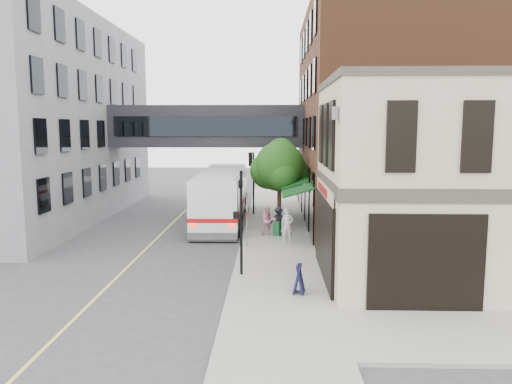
# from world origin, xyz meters

# --- Properties ---
(ground) EXTENTS (120.00, 120.00, 0.00)m
(ground) POSITION_xyz_m (0.00, 0.00, 0.00)
(ground) COLOR #38383A
(ground) RESTS_ON ground
(sidewalk_main) EXTENTS (4.00, 60.00, 0.15)m
(sidewalk_main) POSITION_xyz_m (2.00, 14.00, 0.07)
(sidewalk_main) COLOR gray
(sidewalk_main) RESTS_ON ground
(corner_building) EXTENTS (10.19, 8.12, 8.45)m
(corner_building) POSITION_xyz_m (8.97, 2.00, 4.21)
(corner_building) COLOR #C2AE94
(corner_building) RESTS_ON ground
(brick_building) EXTENTS (13.76, 18.00, 14.00)m
(brick_building) POSITION_xyz_m (9.98, 15.00, 6.99)
(brick_building) COLOR #542E1A
(brick_building) RESTS_ON ground
(opposite_building) EXTENTS (14.00, 24.00, 14.00)m
(opposite_building) POSITION_xyz_m (-17.00, 16.00, 7.00)
(opposite_building) COLOR slate
(opposite_building) RESTS_ON ground
(skyway_bridge) EXTENTS (14.00, 3.18, 3.00)m
(skyway_bridge) POSITION_xyz_m (-3.00, 18.00, 6.50)
(skyway_bridge) COLOR black
(skyway_bridge) RESTS_ON ground
(traffic_signal_near) EXTENTS (0.44, 0.22, 4.60)m
(traffic_signal_near) POSITION_xyz_m (0.37, 2.00, 2.98)
(traffic_signal_near) COLOR black
(traffic_signal_near) RESTS_ON sidewalk_main
(traffic_signal_far) EXTENTS (0.53, 0.28, 4.50)m
(traffic_signal_far) POSITION_xyz_m (0.26, 17.00, 3.34)
(traffic_signal_far) COLOR black
(traffic_signal_far) RESTS_ON sidewalk_main
(street_sign_pole) EXTENTS (0.08, 0.75, 3.00)m
(street_sign_pole) POSITION_xyz_m (0.39, 7.00, 1.93)
(street_sign_pole) COLOR gray
(street_sign_pole) RESTS_ON sidewalk_main
(street_tree) EXTENTS (3.80, 3.20, 5.60)m
(street_tree) POSITION_xyz_m (2.19, 13.22, 3.91)
(street_tree) COLOR #382619
(street_tree) RESTS_ON sidewalk_main
(lane_marking) EXTENTS (0.12, 40.00, 0.01)m
(lane_marking) POSITION_xyz_m (-5.00, 10.00, 0.01)
(lane_marking) COLOR #D8CC4C
(lane_marking) RESTS_ON ground
(bus) EXTENTS (3.24, 12.87, 3.46)m
(bus) POSITION_xyz_m (-1.67, 14.68, 1.94)
(bus) COLOR white
(bus) RESTS_ON ground
(pedestrian_a) EXTENTS (0.72, 0.50, 1.91)m
(pedestrian_a) POSITION_xyz_m (2.57, 8.07, 1.11)
(pedestrian_a) COLOR silver
(pedestrian_a) RESTS_ON sidewalk_main
(pedestrian_b) EXTENTS (1.00, 0.86, 1.75)m
(pedestrian_b) POSITION_xyz_m (1.52, 9.79, 1.03)
(pedestrian_b) COLOR pink
(pedestrian_b) RESTS_ON sidewalk_main
(pedestrian_c) EXTENTS (1.04, 0.62, 1.58)m
(pedestrian_c) POSITION_xyz_m (2.13, 10.56, 0.94)
(pedestrian_c) COLOR black
(pedestrian_c) RESTS_ON sidewalk_main
(newspaper_box) EXTENTS (0.51, 0.49, 0.80)m
(newspaper_box) POSITION_xyz_m (2.03, 9.79, 0.55)
(newspaper_box) COLOR #125125
(newspaper_box) RESTS_ON sidewalk_main
(sandwich_board) EXTENTS (0.51, 0.69, 1.12)m
(sandwich_board) POSITION_xyz_m (2.75, -0.38, 0.71)
(sandwich_board) COLOR black
(sandwich_board) RESTS_ON sidewalk_main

